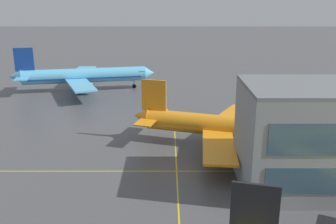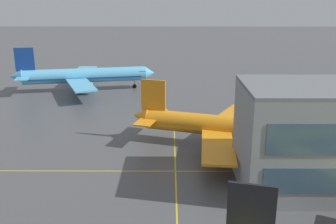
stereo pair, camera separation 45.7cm
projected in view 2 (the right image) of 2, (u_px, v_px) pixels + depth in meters
airliner_second_row at (229, 127)px, 66.59m from camera, size 35.50×30.31×11.25m
airliner_third_row at (83, 76)px, 106.27m from camera, size 39.23×33.38×12.24m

